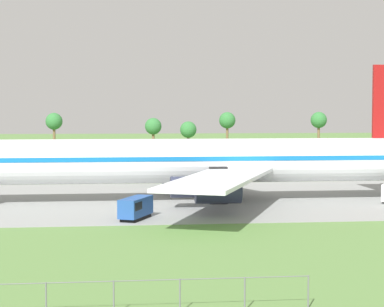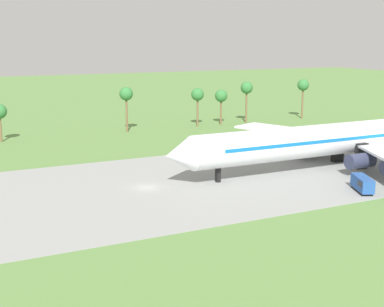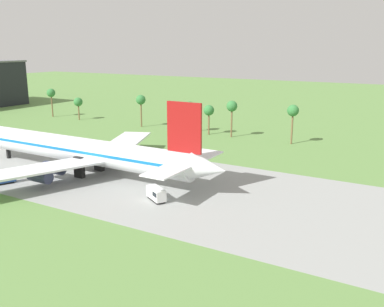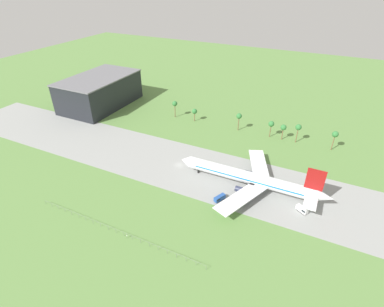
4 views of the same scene
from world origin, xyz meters
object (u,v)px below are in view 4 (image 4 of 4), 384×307
Objects in this scene: baggage_tug at (219,198)px; jet_airliner at (251,178)px; no_stopping_sign at (127,236)px; fuel_truck at (302,210)px; terminal_building at (100,91)px.

jet_airliner is at bearing 57.78° from baggage_tug.
jet_airliner is 19.19m from baggage_tug.
no_stopping_sign is (-24.72, -37.33, -0.30)m from baggage_tug.
jet_airliner reaches higher than baggage_tug.
baggage_tug is (-9.99, -15.86, -4.13)m from jet_airliner.
fuel_truck is 170.89m from terminal_building.
jet_airliner is 144.20m from terminal_building.
terminal_building is (-125.09, 65.97, 9.98)m from baggage_tug.
terminal_building is (-135.08, 50.12, 5.84)m from jet_airliner.
jet_airliner is 63.67m from no_stopping_sign.
terminal_building is at bearing 160.41° from fuel_truck.
terminal_building is (-160.73, 57.19, 9.93)m from fuel_truck.
jet_airliner is at bearing 164.58° from fuel_truck.
baggage_tug is at bearing 56.49° from no_stopping_sign.
jet_airliner is 26.92m from fuel_truck.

